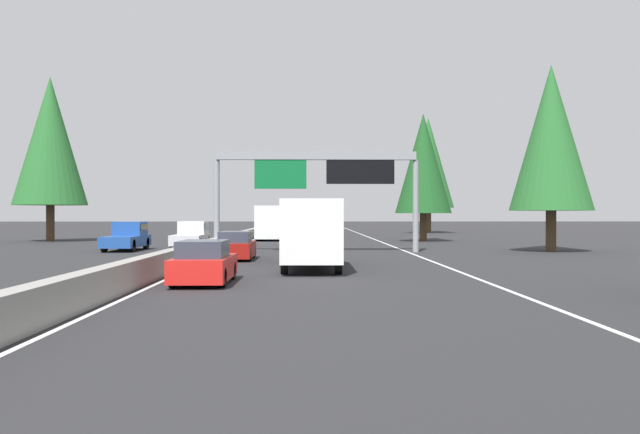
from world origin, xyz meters
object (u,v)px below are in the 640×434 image
(oncoming_near, at_px, (128,236))
(conifer_right_near, at_px, (551,138))
(sedan_mid_center, at_px, (288,225))
(sedan_near_right, at_px, (236,246))
(sign_gantry_overhead, at_px, (319,172))
(box_truck_far_left, at_px, (311,231))
(conifer_left_near, at_px, (50,141))
(oncoming_far, at_px, (192,235))
(conifer_right_far, at_px, (428,163))
(sedan_near_center, at_px, (308,228))
(minivan_mid_left, at_px, (278,226))
(sedan_far_right, at_px, (204,263))
(conifer_right_mid, at_px, (423,164))
(pickup_mid_right, at_px, (288,222))
(bus_distant_a, at_px, (272,221))

(oncoming_near, bearing_deg, conifer_right_near, 85.50)
(sedan_mid_center, bearing_deg, sedan_near_right, 179.67)
(sign_gantry_overhead, xyz_separation_m, box_truck_far_left, (-12.96, 0.55, -3.34))
(sedan_near_right, relative_size, conifer_right_near, 0.37)
(sedan_near_right, bearing_deg, box_truck_far_left, -147.42)
(box_truck_far_left, relative_size, sedan_mid_center, 1.93)
(sedan_near_right, relative_size, conifer_left_near, 0.31)
(sedan_near_right, bearing_deg, sedan_mid_center, -0.33)
(box_truck_far_left, xyz_separation_m, oncoming_far, (18.60, 8.28, -0.70))
(oncoming_far, bearing_deg, conifer_right_far, 148.99)
(sedan_near_center, bearing_deg, minivan_mid_left, 119.70)
(sedan_far_right, relative_size, oncoming_near, 0.79)
(sedan_near_right, height_order, conifer_right_near, conifer_right_near)
(sedan_far_right, distance_m, sedan_near_right, 12.29)
(minivan_mid_left, height_order, sedan_near_center, minivan_mid_left)
(minivan_mid_left, relative_size, conifer_right_mid, 0.45)
(box_truck_far_left, height_order, pickup_mid_right, box_truck_far_left)
(sign_gantry_overhead, bearing_deg, bus_distant_a, 10.37)
(box_truck_far_left, xyz_separation_m, minivan_mid_left, (50.56, 3.64, -0.66))
(sedan_far_right, bearing_deg, box_truck_far_left, -30.64)
(conifer_right_mid, relative_size, conifer_left_near, 0.78)
(bus_distant_a, xyz_separation_m, oncoming_far, (-16.64, 4.75, -0.80))
(bus_distant_a, xyz_separation_m, sedan_near_right, (-29.15, 0.36, -1.03))
(pickup_mid_right, xyz_separation_m, sedan_mid_center, (-15.12, -0.37, -0.23))
(sedan_near_center, height_order, conifer_right_mid, conifer_right_mid)
(conifer_right_near, bearing_deg, conifer_right_mid, 17.45)
(sedan_near_center, relative_size, oncoming_near, 0.79)
(pickup_mid_right, height_order, oncoming_far, same)
(oncoming_far, relative_size, conifer_right_near, 0.48)
(conifer_right_far, bearing_deg, bus_distant_a, 140.00)
(sedan_far_right, distance_m, conifer_right_near, 27.98)
(minivan_mid_left, height_order, bus_distant_a, bus_distant_a)
(sign_gantry_overhead, relative_size, minivan_mid_left, 2.54)
(sign_gantry_overhead, height_order, sedan_far_right, sign_gantry_overhead)
(sedan_near_right, xyz_separation_m, oncoming_near, (9.51, 8.06, 0.23))
(box_truck_far_left, relative_size, conifer_left_near, 0.59)
(sedan_mid_center, xyz_separation_m, conifer_right_far, (-24.80, -18.47, 8.14))
(sedan_near_center, bearing_deg, conifer_left_near, 134.18)
(conifer_right_near, bearing_deg, minivan_mid_left, 26.86)
(sign_gantry_overhead, distance_m, box_truck_far_left, 13.39)
(oncoming_far, bearing_deg, sedan_far_right, 10.51)
(minivan_mid_left, height_order, sedan_mid_center, minivan_mid_left)
(pickup_mid_right, xyz_separation_m, conifer_left_near, (-66.53, 18.78, 7.81))
(pickup_mid_right, xyz_separation_m, sedan_near_center, (-44.74, -3.64, -0.23))
(conifer_right_near, bearing_deg, sedan_far_right, 136.26)
(oncoming_far, bearing_deg, conifer_left_near, -130.29)
(bus_distant_a, height_order, conifer_right_mid, conifer_right_mid)
(sign_gantry_overhead, distance_m, sedan_near_center, 39.81)
(box_truck_far_left, relative_size, oncoming_near, 1.52)
(conifer_right_mid, bearing_deg, bus_distant_a, 69.57)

